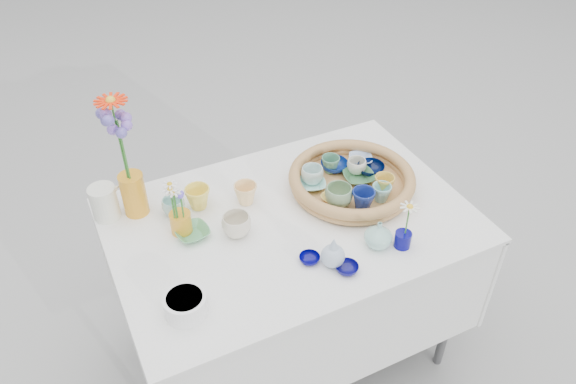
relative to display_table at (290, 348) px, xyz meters
name	(u,v)px	position (x,y,z in m)	size (l,w,h in m)	color
ground	(290,348)	(0.00, 0.00, 0.00)	(80.00, 80.00, 0.00)	#A6A6A6
display_table	(290,348)	(0.00, 0.00, 0.00)	(1.26, 0.86, 0.77)	white
wicker_tray	(352,181)	(0.28, 0.05, 0.80)	(0.47, 0.47, 0.08)	#9F7849
tray_ceramic_0	(334,165)	(0.27, 0.17, 0.80)	(0.11, 0.11, 0.03)	navy
tray_ceramic_1	(371,169)	(0.39, 0.09, 0.80)	(0.11, 0.11, 0.03)	black
tray_ceramic_2	(384,184)	(0.37, -0.04, 0.82)	(0.07, 0.07, 0.07)	gold
tray_ceramic_3	(359,177)	(0.32, 0.06, 0.80)	(0.12, 0.12, 0.03)	#3C6F46
tray_ceramic_4	(339,196)	(0.18, -0.03, 0.82)	(0.10, 0.10, 0.08)	gray
tray_ceramic_5	(312,184)	(0.14, 0.10, 0.80)	(0.10, 0.10, 0.03)	#A1E1D6
tray_ceramic_6	(312,175)	(0.16, 0.13, 0.82)	(0.08, 0.08, 0.07)	silver
tray_ceramic_7	(356,166)	(0.34, 0.11, 0.81)	(0.07, 0.07, 0.06)	white
tray_ceramic_8	(360,159)	(0.39, 0.16, 0.79)	(0.09, 0.09, 0.02)	#9AB3DD
tray_ceramic_9	(363,200)	(0.25, -0.08, 0.82)	(0.08, 0.08, 0.08)	navy
tray_ceramic_10	(335,198)	(0.18, 0.00, 0.79)	(0.09, 0.09, 0.02)	#FFD15B
tray_ceramic_11	(381,193)	(0.33, -0.07, 0.82)	(0.07, 0.07, 0.07)	#84C3C0
tray_ceramic_12	(330,164)	(0.25, 0.16, 0.82)	(0.07, 0.07, 0.07)	#498165
loose_ceramic_0	(198,198)	(-0.27, 0.20, 0.81)	(0.09, 0.09, 0.08)	#FADE4F
loose_ceramic_1	(246,194)	(-0.11, 0.15, 0.80)	(0.09, 0.09, 0.08)	#FDCF88
loose_ceramic_2	(192,233)	(-0.34, 0.07, 0.78)	(0.11, 0.11, 0.03)	#55A26B
loose_ceramic_3	(236,225)	(-0.20, 0.01, 0.80)	(0.10, 0.10, 0.08)	beige
loose_ceramic_4	(309,259)	(-0.04, -0.22, 0.78)	(0.07, 0.07, 0.02)	#020058
loose_ceramic_5	(174,206)	(-0.36, 0.21, 0.80)	(0.08, 0.08, 0.06)	#9BCBC2
loose_ceramic_6	(347,268)	(0.05, -0.31, 0.78)	(0.07, 0.07, 0.02)	#080655
fluted_bowl	(185,305)	(-0.46, -0.24, 0.80)	(0.13, 0.13, 0.07)	white
bud_vase_paleblue	(333,251)	(0.02, -0.26, 0.83)	(0.08, 0.08, 0.12)	#A0B2C8
bud_vase_seafoam	(378,234)	(0.20, -0.25, 0.81)	(0.09, 0.09, 0.10)	#94CDC1
bud_vase_cobalt	(403,239)	(0.27, -0.29, 0.79)	(0.06, 0.06, 0.06)	#050365
single_daisy	(407,220)	(0.28, -0.29, 0.88)	(0.07, 0.07, 0.13)	white
tall_vase_yellow	(134,194)	(-0.48, 0.27, 0.85)	(0.09, 0.09, 0.16)	orange
gerbera	(120,141)	(-0.49, 0.27, 1.08)	(0.12, 0.12, 0.32)	#FF2E09
hydrangea	(124,150)	(-0.48, 0.26, 1.04)	(0.09, 0.09, 0.32)	#6053B0
white_pitcher	(104,203)	(-0.58, 0.30, 0.83)	(0.13, 0.09, 0.13)	silver
daisy_cup	(181,223)	(-0.37, 0.10, 0.80)	(0.07, 0.07, 0.08)	orange
daisy_posy	(176,199)	(-0.37, 0.09, 0.92)	(0.08, 0.08, 0.15)	white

